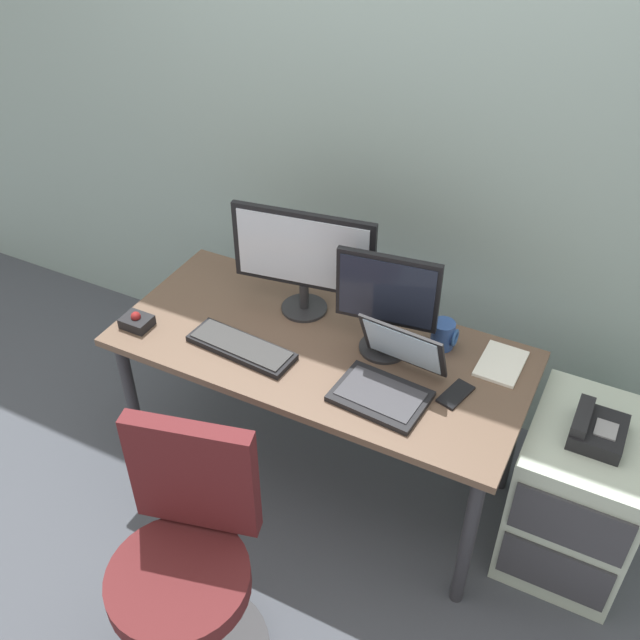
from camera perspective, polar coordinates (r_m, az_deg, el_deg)
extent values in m
plane|color=#464A52|center=(3.17, 0.00, -11.91)|extent=(8.00, 8.00, 0.00)
cube|color=#91A8A3|center=(2.87, 6.64, 16.83)|extent=(6.00, 0.10, 2.80)
cube|color=brown|center=(2.68, 0.00, -2.28)|extent=(1.53, 0.70, 0.03)
cylinder|color=#2D2D33|center=(3.06, -14.48, -6.53)|extent=(0.05, 0.05, 0.68)
cylinder|color=#2D2D33|center=(2.60, 11.51, -16.63)|extent=(0.05, 0.05, 0.68)
cylinder|color=#2D2D33|center=(3.39, -8.43, -0.50)|extent=(0.05, 0.05, 0.68)
cylinder|color=#2D2D33|center=(2.98, 14.96, -8.20)|extent=(0.05, 0.05, 0.68)
cube|color=#B7C6B2|center=(2.86, 19.53, -12.74)|extent=(0.42, 0.52, 0.63)
cube|color=#38383D|center=(2.58, 19.00, -15.00)|extent=(0.38, 0.01, 0.21)
cube|color=#38383D|center=(2.79, 17.85, -18.31)|extent=(0.38, 0.01, 0.21)
cube|color=black|center=(2.60, 21.02, -8.22)|extent=(0.17, 0.20, 0.06)
cube|color=black|center=(2.57, 19.95, -7.12)|extent=(0.05, 0.18, 0.04)
cube|color=gray|center=(2.57, 21.56, -8.00)|extent=(0.07, 0.08, 0.01)
cylinder|color=#333338|center=(2.56, -10.40, -22.24)|extent=(0.06, 0.06, 0.39)
cylinder|color=#561D1F|center=(2.37, -11.04, -19.50)|extent=(0.44, 0.44, 0.07)
cube|color=#571C1F|center=(2.27, -9.94, -11.91)|extent=(0.40, 0.15, 0.42)
cylinder|color=#262628|center=(2.84, -1.24, 0.96)|extent=(0.18, 0.18, 0.01)
cylinder|color=#262628|center=(2.80, -1.26, 1.92)|extent=(0.04, 0.04, 0.11)
cube|color=black|center=(2.69, -1.32, 5.52)|extent=(0.55, 0.11, 0.31)
cube|color=silver|center=(2.68, -1.42, 5.37)|extent=(0.50, 0.08, 0.28)
cylinder|color=#262628|center=(2.66, 5.01, -2.17)|extent=(0.18, 0.18, 0.01)
cylinder|color=#262628|center=(2.62, 5.08, -1.10)|extent=(0.04, 0.04, 0.12)
cube|color=black|center=(2.50, 5.32, 2.37)|extent=(0.36, 0.07, 0.27)
cube|color=#1E2333|center=(2.49, 5.24, 2.19)|extent=(0.33, 0.05, 0.24)
cube|color=black|center=(2.66, -6.20, -2.16)|extent=(0.42, 0.17, 0.02)
cube|color=#353535|center=(2.65, -6.22, -1.93)|extent=(0.39, 0.15, 0.01)
cube|color=black|center=(2.46, 4.76, -5.99)|extent=(0.33, 0.25, 0.02)
cube|color=#38383D|center=(2.46, 4.77, -5.79)|extent=(0.29, 0.19, 0.00)
cube|color=black|center=(2.49, 6.53, -2.06)|extent=(0.32, 0.12, 0.21)
cube|color=silver|center=(2.49, 6.47, -2.13)|extent=(0.28, 0.10, 0.18)
cube|color=black|center=(2.83, -14.20, -0.14)|extent=(0.11, 0.09, 0.04)
sphere|color=maroon|center=(2.82, -14.28, 0.27)|extent=(0.04, 0.04, 0.04)
cylinder|color=#2D4E95|center=(2.67, 9.61, -1.13)|extent=(0.09, 0.09, 0.11)
torus|color=#2B528F|center=(2.66, 10.56, -1.38)|extent=(0.01, 0.07, 0.07)
cube|color=white|center=(2.66, 14.04, -3.34)|extent=(0.15, 0.21, 0.01)
cube|color=black|center=(2.51, 10.61, -5.76)|extent=(0.10, 0.15, 0.01)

